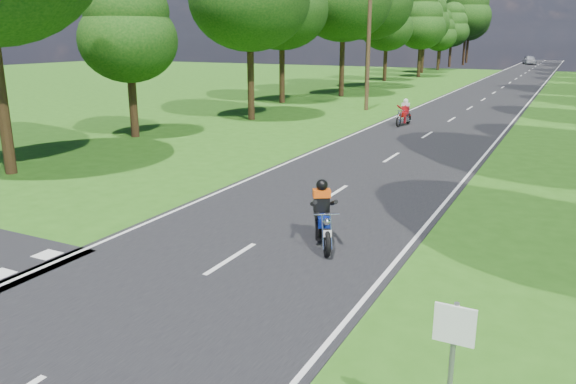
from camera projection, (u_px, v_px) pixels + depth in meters
The scene contains 9 objects.
ground at pixel (174, 295), 10.69m from camera, with size 160.00×160.00×0.00m, color #275914.
main_road at pixel (503, 87), 53.59m from camera, with size 7.00×140.00×0.02m, color black.
road_markings at pixel (499, 89), 52.04m from camera, with size 7.40×140.00×0.01m.
treeline at pixel (537, 2), 59.38m from camera, with size 40.00×115.35×14.78m.
telegraph_pole at pixel (368, 47), 36.24m from camera, with size 1.20×0.26×8.00m.
road_sign at pixel (452, 357), 6.19m from camera, with size 0.45×0.07×2.00m.
rider_near_blue at pixel (323, 213), 13.05m from camera, with size 0.61×1.84×1.54m, color navy, non-canonical shape.
rider_far_red at pixel (404, 112), 30.59m from camera, with size 0.58×1.75×1.46m, color #A8130C, non-canonical shape.
distant_car at pixel (529, 60), 96.23m from camera, with size 1.77×4.41×1.50m, color #B7BABE.
Camera 1 is at (6.37, -7.71, 4.77)m, focal length 35.00 mm.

